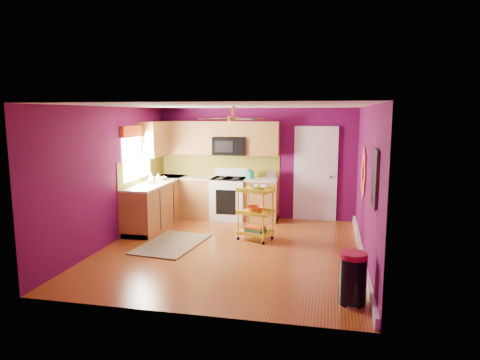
# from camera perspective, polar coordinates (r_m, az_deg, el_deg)

# --- Properties ---
(ground) EXTENTS (5.00, 5.00, 0.00)m
(ground) POSITION_cam_1_polar(r_m,az_deg,el_deg) (7.63, -1.18, -9.26)
(ground) COLOR brown
(ground) RESTS_ON ground
(room_envelope) EXTENTS (4.54, 5.04, 2.52)m
(room_envelope) POSITION_cam_1_polar(r_m,az_deg,el_deg) (7.29, -1.01, 3.03)
(room_envelope) COLOR #570A42
(room_envelope) RESTS_ON ground
(lower_cabinets) EXTENTS (2.81, 2.31, 0.94)m
(lower_cabinets) POSITION_cam_1_polar(r_m,az_deg,el_deg) (9.57, -6.60, -2.89)
(lower_cabinets) COLOR brown
(lower_cabinets) RESTS_ON ground
(electric_range) EXTENTS (0.76, 0.66, 1.13)m
(electric_range) POSITION_cam_1_polar(r_m,az_deg,el_deg) (9.68, -1.45, -2.40)
(electric_range) COLOR white
(electric_range) RESTS_ON ground
(upper_cabinetry) EXTENTS (2.80, 2.30, 1.26)m
(upper_cabinetry) POSITION_cam_1_polar(r_m,az_deg,el_deg) (9.69, -5.49, 5.42)
(upper_cabinetry) COLOR brown
(upper_cabinetry) RESTS_ON ground
(left_window) EXTENTS (0.08, 1.35, 1.08)m
(left_window) POSITION_cam_1_polar(r_m,az_deg,el_deg) (9.01, -13.58, 4.56)
(left_window) COLOR white
(left_window) RESTS_ON ground
(panel_door) EXTENTS (0.95, 0.11, 2.15)m
(panel_door) POSITION_cam_1_polar(r_m,az_deg,el_deg) (9.63, 10.02, 0.68)
(panel_door) COLOR white
(panel_door) RESTS_ON ground
(right_wall_art) EXTENTS (0.04, 2.74, 1.04)m
(right_wall_art) POSITION_cam_1_polar(r_m,az_deg,el_deg) (6.81, 16.68, 0.66)
(right_wall_art) COLOR black
(right_wall_art) RESTS_ON ground
(ceiling_fan) EXTENTS (1.01, 1.01, 0.26)m
(ceiling_fan) POSITION_cam_1_polar(r_m,az_deg,el_deg) (7.45, -0.88, 8.23)
(ceiling_fan) COLOR #BF8C3F
(ceiling_fan) RESTS_ON ground
(shag_rug) EXTENTS (1.12, 1.64, 0.02)m
(shag_rug) POSITION_cam_1_polar(r_m,az_deg,el_deg) (8.00, -9.05, -8.41)
(shag_rug) COLOR black
(shag_rug) RESTS_ON ground
(rolling_cart) EXTENTS (0.71, 0.61, 1.09)m
(rolling_cart) POSITION_cam_1_polar(r_m,az_deg,el_deg) (8.05, 2.12, -4.18)
(rolling_cart) COLOR yellow
(rolling_cart) RESTS_ON ground
(trash_can) EXTENTS (0.37, 0.39, 0.66)m
(trash_can) POSITION_cam_1_polar(r_m,az_deg,el_deg) (5.67, 14.79, -12.55)
(trash_can) COLOR black
(trash_can) RESTS_ON ground
(teal_kettle) EXTENTS (0.18, 0.18, 0.21)m
(teal_kettle) POSITION_cam_1_polar(r_m,az_deg,el_deg) (9.58, 1.34, 0.76)
(teal_kettle) COLOR teal
(teal_kettle) RESTS_ON lower_cabinets
(toaster) EXTENTS (0.22, 0.15, 0.18)m
(toaster) POSITION_cam_1_polar(r_m,az_deg,el_deg) (9.51, 4.24, 0.72)
(toaster) COLOR beige
(toaster) RESTS_ON lower_cabinets
(soap_bottle_a) EXTENTS (0.09, 0.09, 0.20)m
(soap_bottle_a) POSITION_cam_1_polar(r_m,az_deg,el_deg) (9.06, -11.72, 0.22)
(soap_bottle_a) COLOR #EA3F72
(soap_bottle_a) RESTS_ON lower_cabinets
(soap_bottle_b) EXTENTS (0.12, 0.12, 0.15)m
(soap_bottle_b) POSITION_cam_1_polar(r_m,az_deg,el_deg) (9.51, -10.85, 0.48)
(soap_bottle_b) COLOR white
(soap_bottle_b) RESTS_ON lower_cabinets
(counter_dish) EXTENTS (0.24, 0.24, 0.06)m
(counter_dish) POSITION_cam_1_polar(r_m,az_deg,el_deg) (9.50, -10.54, 0.21)
(counter_dish) COLOR white
(counter_dish) RESTS_ON lower_cabinets
(counter_cup) EXTENTS (0.11, 0.11, 0.09)m
(counter_cup) POSITION_cam_1_polar(r_m,az_deg,el_deg) (8.88, -11.98, -0.34)
(counter_cup) COLOR white
(counter_cup) RESTS_ON lower_cabinets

